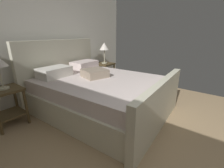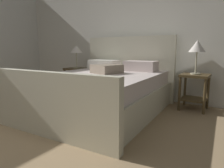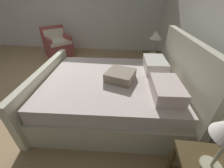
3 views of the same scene
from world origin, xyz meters
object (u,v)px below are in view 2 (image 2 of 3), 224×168
Objects in this scene: nightstand_right at (194,86)px; bed at (102,90)px; nightstand_left at (77,77)px; table_lamp_right at (197,47)px; table_lamp_left at (76,50)px.

bed is at bearing -144.13° from nightstand_right.
nightstand_right is at bearing 3.40° from nightstand_left.
table_lamp_right reaches higher than nightstand_left.
nightstand_left is (-2.49, -0.15, -0.63)m from table_lamp_right.
bed is 3.97× the size of nightstand_left.
table_lamp_left is (-2.49, -0.15, -0.04)m from table_lamp_right.
nightstand_right is 2.49m from nightstand_left.
nightstand_left is at bearing -63.43° from table_lamp_left.
bed is 1.68m from table_lamp_right.
table_lamp_left reaches higher than nightstand_left.
bed is 1.54m from nightstand_right.
bed is 1.59m from table_lamp_left.
nightstand_right is at bearing 35.87° from bed.
table_lamp_right is 0.92× the size of nightstand_left.
table_lamp_left is (-1.24, 0.75, 0.64)m from bed.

